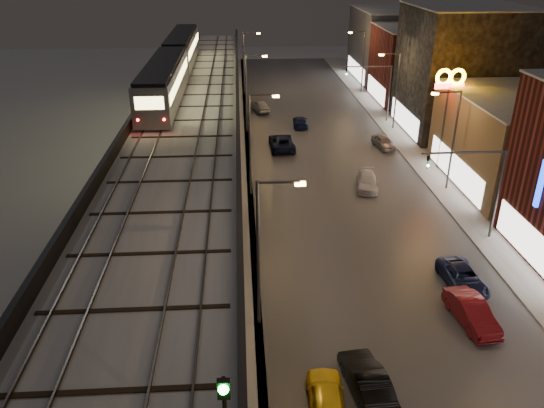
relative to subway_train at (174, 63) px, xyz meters
name	(u,v)px	position (x,y,z in m)	size (l,w,h in m)	color
road_surface	(335,175)	(16.00, -12.73, -8.40)	(17.00, 120.00, 0.06)	#46474D
sidewalk_right	(436,172)	(26.00, -12.73, -8.36)	(4.00, 120.00, 0.14)	#9FA1A8
under_viaduct_pavement	(194,178)	(2.50, -12.73, -8.40)	(11.00, 120.00, 0.06)	#9FA1A8
elevated_viaduct	(187,132)	(2.50, -15.89, -2.81)	(9.00, 100.00, 6.30)	black
viaduct_trackbed	(186,123)	(2.49, -15.76, -2.04)	(8.40, 100.00, 0.32)	#B2B7C1
viaduct_parapet_streetside	(238,116)	(6.85, -15.73, -1.58)	(0.30, 100.00, 1.10)	black
viaduct_parapet_far	(134,118)	(-1.85, -15.73, -1.58)	(0.30, 100.00, 1.10)	black
building_c	(525,141)	(32.49, -15.73, -4.35)	(12.20, 15.20, 8.16)	brown
building_d	(461,71)	(32.49, 0.27, -1.35)	(12.20, 13.20, 14.16)	black
building_e	(421,65)	(32.49, 14.27, -3.35)	(12.20, 12.20, 10.16)	maroon
building_f	(394,45)	(32.49, 28.27, -2.85)	(12.20, 16.20, 11.16)	#414047
streetlight_left_1	(263,245)	(8.07, -34.73, -3.20)	(2.57, 0.28, 9.00)	#38383A
streetlight_left_2	(253,138)	(8.07, -16.73, -3.20)	(2.57, 0.28, 9.00)	#38383A
streetlight_right_2	(451,134)	(25.23, -16.73, -3.20)	(2.56, 0.28, 9.00)	#38383A
streetlight_left_3	(248,88)	(8.07, 1.27, -3.20)	(2.57, 0.28, 9.00)	#38383A
streetlight_right_3	(395,86)	(25.23, 1.27, -3.20)	(2.56, 0.28, 9.00)	#38383A
streetlight_left_4	(245,59)	(8.07, 19.27, -3.20)	(2.57, 0.28, 9.00)	#38383A
streetlight_right_4	(362,58)	(25.23, 19.27, -3.20)	(2.56, 0.28, 9.00)	#38383A
traffic_light_rig_a	(484,184)	(24.34, -25.74, -3.93)	(6.10, 0.34, 7.00)	#38383A
traffic_light_rig_b	(380,86)	(24.34, 4.26, -3.93)	(6.10, 0.34, 7.00)	#38383A
subway_train	(174,63)	(0.00, 0.00, 0.00)	(3.05, 37.04, 3.65)	gray
rail_signal	(225,406)	(6.40, -49.27, 0.43)	(0.37, 0.44, 3.16)	black
car_taxi	(326,401)	(10.66, -41.51, -7.69)	(1.74, 4.33, 1.48)	yellow
car_near_white	(367,382)	(12.79, -40.48, -7.67)	(1.60, 4.60, 1.51)	black
car_mid_silver	(282,143)	(11.47, -5.11, -7.68)	(2.50, 5.41, 1.50)	black
car_mid_dark	(300,122)	(14.39, 2.75, -7.82)	(1.72, 4.23, 1.23)	#121B45
car_far_white	(260,106)	(9.81, 9.81, -7.70)	(1.73, 4.31, 1.47)	silver
car_onc_silver	(471,313)	(20.02, -35.50, -7.70)	(1.55, 4.45, 1.47)	maroon
car_onc_dark	(462,278)	(20.95, -31.85, -7.79)	(2.11, 4.58, 1.27)	#192049
car_onc_white	(367,182)	(18.34, -16.10, -7.79)	(1.79, 4.41, 1.28)	silver
car_onc_red	(384,142)	(22.57, -5.52, -7.77)	(1.55, 3.85, 1.31)	gray
sign_mcdonalds	(449,89)	(26.50, -11.66, -0.48)	(2.92, 0.48, 9.82)	#38383A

